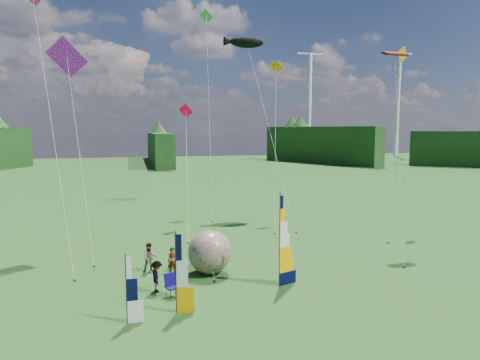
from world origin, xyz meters
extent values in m
plane|color=#3C752A|center=(0.00, 0.00, 0.00)|extent=(220.00, 220.00, 0.00)
sphere|color=#15369E|center=(-2.34, 5.72, 1.24)|extent=(2.55, 2.55, 2.47)
imported|color=#66594C|center=(-4.41, 5.82, 0.81)|extent=(0.62, 0.43, 1.61)
imported|color=#66594C|center=(-5.62, 6.82, 0.84)|extent=(0.83, 0.44, 1.69)
imported|color=#66594C|center=(-5.41, 3.60, 0.80)|extent=(0.44, 1.05, 1.59)
imported|color=#66594C|center=(-2.71, 6.19, 0.83)|extent=(1.05, 0.74, 1.66)
camera|label=1|loc=(-6.43, -17.48, 8.15)|focal=32.00mm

